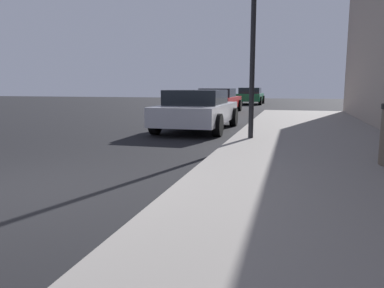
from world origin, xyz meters
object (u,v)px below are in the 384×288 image
street_lamp (254,12)px  car_silver (198,110)px  car_red (218,100)px  car_green (250,96)px

street_lamp → car_silver: street_lamp is taller
car_red → car_green: (0.59, 9.71, -0.00)m
street_lamp → car_red: bearing=105.3°
street_lamp → car_green: 20.43m
car_red → car_green: bearing=86.5°
car_silver → car_red: (-0.91, 7.99, -0.00)m
car_red → street_lamp: bearing=-74.7°
car_green → car_silver: bearing=-89.0°
street_lamp → car_red: (-2.86, 10.45, -2.41)m
car_silver → car_green: 17.70m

